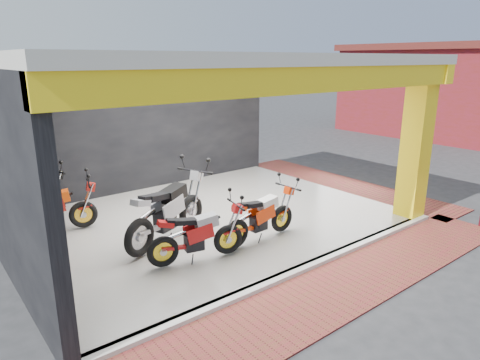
% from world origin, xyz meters
% --- Properties ---
extents(ground, '(80.00, 80.00, 0.00)m').
position_xyz_m(ground, '(0.00, 0.00, 0.00)').
color(ground, '#2D2D30').
rests_on(ground, ground).
extents(showroom_floor, '(8.00, 6.00, 0.10)m').
position_xyz_m(showroom_floor, '(0.00, 2.00, 0.05)').
color(showroom_floor, white).
rests_on(showroom_floor, ground).
extents(showroom_ceiling, '(8.40, 6.40, 0.20)m').
position_xyz_m(showroom_ceiling, '(0.00, 2.00, 3.60)').
color(showroom_ceiling, beige).
rests_on(showroom_ceiling, corner_column).
extents(back_wall, '(8.20, 0.20, 3.50)m').
position_xyz_m(back_wall, '(0.00, 5.10, 1.75)').
color(back_wall, black).
rests_on(back_wall, ground).
extents(left_wall, '(0.20, 6.20, 3.50)m').
position_xyz_m(left_wall, '(-4.10, 2.00, 1.75)').
color(left_wall, black).
rests_on(left_wall, ground).
extents(corner_column, '(0.50, 0.50, 3.50)m').
position_xyz_m(corner_column, '(3.75, -0.75, 1.75)').
color(corner_column, yellow).
rests_on(corner_column, ground).
extents(header_beam_front, '(8.40, 0.30, 0.40)m').
position_xyz_m(header_beam_front, '(0.00, -1.00, 3.30)').
color(header_beam_front, yellow).
rests_on(header_beam_front, corner_column).
extents(header_beam_right, '(0.30, 6.40, 0.40)m').
position_xyz_m(header_beam_right, '(4.00, 2.00, 3.30)').
color(header_beam_right, yellow).
rests_on(header_beam_right, corner_column).
extents(floor_kerb, '(8.00, 0.20, 0.10)m').
position_xyz_m(floor_kerb, '(0.00, -1.02, 0.05)').
color(floor_kerb, white).
rests_on(floor_kerb, ground).
extents(paver_front, '(9.00, 1.40, 0.03)m').
position_xyz_m(paver_front, '(0.00, -1.80, 0.01)').
color(paver_front, maroon).
rests_on(paver_front, ground).
extents(paver_right, '(1.40, 7.00, 0.03)m').
position_xyz_m(paver_right, '(4.80, 2.00, 0.01)').
color(paver_right, maroon).
rests_on(paver_right, ground).
extents(moto_hero, '(1.93, 0.77, 1.17)m').
position_xyz_m(moto_hero, '(0.67, 0.33, 0.68)').
color(moto_hero, '#FF3A0A').
rests_on(moto_hero, showroom_floor).
extents(moto_row_a, '(2.00, 1.12, 1.16)m').
position_xyz_m(moto_row_a, '(-0.84, 0.18, 0.68)').
color(moto_row_a, red).
rests_on(moto_row_a, showroom_floor).
extents(moto_row_b, '(2.59, 1.74, 1.49)m').
position_xyz_m(moto_row_b, '(-0.70, 1.67, 0.84)').
color(moto_row_b, '#B1B4B9').
rests_on(moto_row_b, showroom_floor).
extents(moto_row_c, '(2.09, 1.21, 1.20)m').
position_xyz_m(moto_row_c, '(-2.49, 3.13, 0.70)').
color(moto_row_c, '#AF1A12').
rests_on(moto_row_c, showroom_floor).
extents(moto_row_d, '(2.28, 1.23, 1.32)m').
position_xyz_m(moto_row_d, '(-2.85, 4.12, 0.76)').
color(moto_row_d, black).
rests_on(moto_row_d, showroom_floor).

